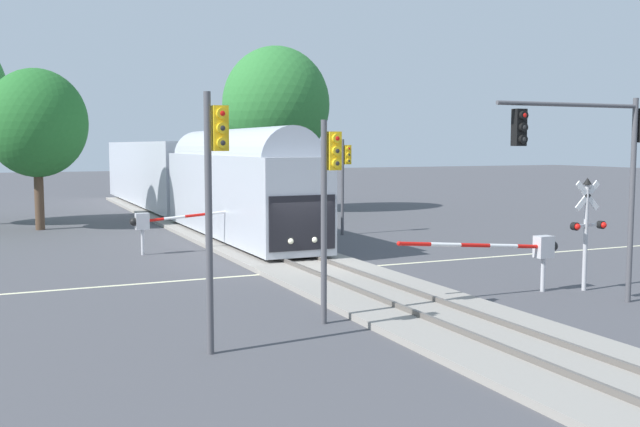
{
  "coord_description": "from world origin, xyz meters",
  "views": [
    {
      "loc": [
        -10.78,
        -24.75,
        4.7
      ],
      "look_at": [
        0.85,
        1.39,
        2.0
      ],
      "focal_mm": 40.91,
      "sensor_mm": 36.0,
      "label": 1
    }
  ],
  "objects_px": {
    "crossing_gate_near": "(527,248)",
    "traffic_signal_far_side": "(345,171)",
    "crossing_gate_far": "(154,221)",
    "traffic_signal_near_left": "(214,180)",
    "elm_centre_background": "(276,105)",
    "traffic_signal_median": "(329,188)",
    "oak_behind_train": "(37,123)",
    "traffic_signal_near_right": "(598,148)",
    "commuter_train": "(185,176)",
    "crossing_signal_mast": "(587,222)"
  },
  "relations": [
    {
      "from": "crossing_gate_near",
      "to": "crossing_gate_far",
      "type": "xyz_separation_m",
      "value": [
        -9.14,
        13.11,
        -0.02
      ]
    },
    {
      "from": "crossing_signal_mast",
      "to": "crossing_gate_far",
      "type": "distance_m",
      "value": 17.58
    },
    {
      "from": "commuter_train",
      "to": "crossing_signal_mast",
      "type": "height_order",
      "value": "commuter_train"
    },
    {
      "from": "crossing_gate_near",
      "to": "traffic_signal_near_left",
      "type": "height_order",
      "value": "traffic_signal_near_left"
    },
    {
      "from": "traffic_signal_near_left",
      "to": "oak_behind_train",
      "type": "bearing_deg",
      "value": 94.75
    },
    {
      "from": "crossing_gate_far",
      "to": "traffic_signal_near_left",
      "type": "distance_m",
      "value": 15.94
    },
    {
      "from": "crossing_gate_far",
      "to": "elm_centre_background",
      "type": "relative_size",
      "value": 0.45
    },
    {
      "from": "traffic_signal_median",
      "to": "traffic_signal_near_left",
      "type": "bearing_deg",
      "value": -156.6
    },
    {
      "from": "traffic_signal_near_right",
      "to": "crossing_signal_mast",
      "type": "bearing_deg",
      "value": 51.22
    },
    {
      "from": "crossing_gate_far",
      "to": "oak_behind_train",
      "type": "relative_size",
      "value": 0.59
    },
    {
      "from": "traffic_signal_median",
      "to": "oak_behind_train",
      "type": "relative_size",
      "value": 0.6
    },
    {
      "from": "oak_behind_train",
      "to": "crossing_gate_near",
      "type": "bearing_deg",
      "value": -62.15
    },
    {
      "from": "elm_centre_background",
      "to": "crossing_gate_near",
      "type": "bearing_deg",
      "value": -95.16
    },
    {
      "from": "crossing_gate_far",
      "to": "oak_behind_train",
      "type": "height_order",
      "value": "oak_behind_train"
    },
    {
      "from": "traffic_signal_near_right",
      "to": "traffic_signal_near_left",
      "type": "bearing_deg",
      "value": -178.93
    },
    {
      "from": "crossing_signal_mast",
      "to": "traffic_signal_near_right",
      "type": "height_order",
      "value": "traffic_signal_near_right"
    },
    {
      "from": "traffic_signal_far_side",
      "to": "traffic_signal_near_left",
      "type": "distance_m",
      "value": 22.11
    },
    {
      "from": "crossing_gate_near",
      "to": "crossing_gate_far",
      "type": "relative_size",
      "value": 1.14
    },
    {
      "from": "crossing_gate_far",
      "to": "traffic_signal_far_side",
      "type": "bearing_deg",
      "value": 14.91
    },
    {
      "from": "crossing_gate_far",
      "to": "traffic_signal_near_left",
      "type": "height_order",
      "value": "traffic_signal_near_left"
    },
    {
      "from": "crossing_gate_near",
      "to": "traffic_signal_far_side",
      "type": "distance_m",
      "value": 16.07
    },
    {
      "from": "traffic_signal_far_side",
      "to": "traffic_signal_near_right",
      "type": "bearing_deg",
      "value": -92.6
    },
    {
      "from": "traffic_signal_near_right",
      "to": "oak_behind_train",
      "type": "bearing_deg",
      "value": 116.65
    },
    {
      "from": "traffic_signal_near_right",
      "to": "oak_behind_train",
      "type": "distance_m",
      "value": 30.45
    },
    {
      "from": "traffic_signal_near_left",
      "to": "traffic_signal_near_right",
      "type": "xyz_separation_m",
      "value": [
        11.37,
        0.21,
        0.69
      ]
    },
    {
      "from": "traffic_signal_far_side",
      "to": "oak_behind_train",
      "type": "bearing_deg",
      "value": 148.22
    },
    {
      "from": "crossing_gate_near",
      "to": "traffic_signal_near_left",
      "type": "distance_m",
      "value": 11.43
    },
    {
      "from": "traffic_signal_median",
      "to": "elm_centre_background",
      "type": "bearing_deg",
      "value": 71.86
    },
    {
      "from": "oak_behind_train",
      "to": "crossing_signal_mast",
      "type": "bearing_deg",
      "value": -59.12
    },
    {
      "from": "crossing_signal_mast",
      "to": "oak_behind_train",
      "type": "distance_m",
      "value": 29.73
    },
    {
      "from": "traffic_signal_near_right",
      "to": "oak_behind_train",
      "type": "relative_size",
      "value": 0.68
    },
    {
      "from": "traffic_signal_near_left",
      "to": "elm_centre_background",
      "type": "bearing_deg",
      "value": 67.18
    },
    {
      "from": "oak_behind_train",
      "to": "traffic_signal_median",
      "type": "bearing_deg",
      "value": -77.44
    },
    {
      "from": "commuter_train",
      "to": "oak_behind_train",
      "type": "relative_size",
      "value": 4.66
    },
    {
      "from": "crossing_gate_near",
      "to": "traffic_signal_median",
      "type": "relative_size",
      "value": 1.11
    },
    {
      "from": "elm_centre_background",
      "to": "commuter_train",
      "type": "bearing_deg",
      "value": -158.89
    },
    {
      "from": "traffic_signal_near_left",
      "to": "traffic_signal_far_side",
      "type": "bearing_deg",
      "value": 56.5
    },
    {
      "from": "traffic_signal_median",
      "to": "elm_centre_background",
      "type": "relative_size",
      "value": 0.46
    },
    {
      "from": "commuter_train",
      "to": "crossing_gate_near",
      "type": "xyz_separation_m",
      "value": [
        4.49,
        -26.88,
        -1.34
      ]
    },
    {
      "from": "crossing_signal_mast",
      "to": "traffic_signal_near_left",
      "type": "height_order",
      "value": "traffic_signal_near_left"
    },
    {
      "from": "elm_centre_background",
      "to": "traffic_signal_near_right",
      "type": "bearing_deg",
      "value": -93.88
    },
    {
      "from": "crossing_gate_far",
      "to": "oak_behind_train",
      "type": "bearing_deg",
      "value": 108.78
    },
    {
      "from": "commuter_train",
      "to": "crossing_gate_far",
      "type": "relative_size",
      "value": 7.93
    },
    {
      "from": "crossing_signal_mast",
      "to": "traffic_signal_far_side",
      "type": "xyz_separation_m",
      "value": [
        -0.67,
        16.36,
        1.11
      ]
    },
    {
      "from": "crossing_gate_near",
      "to": "oak_behind_train",
      "type": "distance_m",
      "value": 28.48
    },
    {
      "from": "commuter_train",
      "to": "oak_behind_train",
      "type": "distance_m",
      "value": 9.41
    },
    {
      "from": "crossing_signal_mast",
      "to": "elm_centre_background",
      "type": "bearing_deg",
      "value": 88.73
    },
    {
      "from": "traffic_signal_median",
      "to": "oak_behind_train",
      "type": "bearing_deg",
      "value": 102.56
    },
    {
      "from": "commuter_train",
      "to": "crossing_gate_near",
      "type": "relative_size",
      "value": 6.97
    },
    {
      "from": "crossing_gate_far",
      "to": "elm_centre_background",
      "type": "xyz_separation_m",
      "value": [
        11.82,
        16.53,
        6.03
      ]
    }
  ]
}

